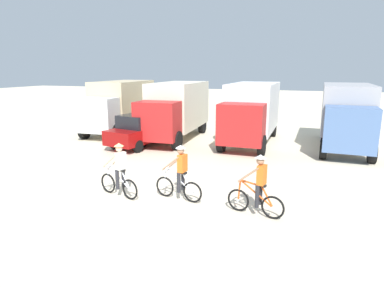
{
  "coord_description": "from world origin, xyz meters",
  "views": [
    {
      "loc": [
        4.78,
        -9.07,
        4.14
      ],
      "look_at": [
        0.35,
        3.63,
        1.1
      ],
      "focal_mm": 31.13,
      "sensor_mm": 36.0,
      "label": 1
    }
  ],
  "objects_px": {
    "box_truck_avon_van": "(252,110)",
    "box_truck_tan_camper": "(120,104)",
    "box_truck_cream_rv": "(176,108)",
    "cyclist_cowboy_hat": "(180,175)",
    "cyclist_near_camera": "(258,187)",
    "sedan_parked": "(141,130)",
    "box_truck_grey_hauler": "(347,113)",
    "cyclist_orange_shirt": "(119,172)"
  },
  "relations": [
    {
      "from": "box_truck_cream_rv",
      "to": "sedan_parked",
      "type": "height_order",
      "value": "box_truck_cream_rv"
    },
    {
      "from": "box_truck_tan_camper",
      "to": "cyclist_cowboy_hat",
      "type": "bearing_deg",
      "value": -50.62
    },
    {
      "from": "box_truck_grey_hauler",
      "to": "cyclist_near_camera",
      "type": "xyz_separation_m",
      "value": [
        -3.12,
        -9.97,
        -1.03
      ]
    },
    {
      "from": "sedan_parked",
      "to": "cyclist_near_camera",
      "type": "relative_size",
      "value": 2.45
    },
    {
      "from": "box_truck_tan_camper",
      "to": "sedan_parked",
      "type": "bearing_deg",
      "value": -45.46
    },
    {
      "from": "cyclist_near_camera",
      "to": "box_truck_cream_rv",
      "type": "bearing_deg",
      "value": 123.83
    },
    {
      "from": "box_truck_tan_camper",
      "to": "cyclist_near_camera",
      "type": "xyz_separation_m",
      "value": [
        10.66,
        -10.28,
        -1.03
      ]
    },
    {
      "from": "box_truck_grey_hauler",
      "to": "box_truck_tan_camper",
      "type": "bearing_deg",
      "value": 178.71
    },
    {
      "from": "cyclist_cowboy_hat",
      "to": "cyclist_near_camera",
      "type": "height_order",
      "value": "same"
    },
    {
      "from": "box_truck_cream_rv",
      "to": "box_truck_grey_hauler",
      "type": "bearing_deg",
      "value": 3.81
    },
    {
      "from": "cyclist_orange_shirt",
      "to": "box_truck_avon_van",
      "type": "bearing_deg",
      "value": 74.58
    },
    {
      "from": "box_truck_cream_rv",
      "to": "cyclist_cowboy_hat",
      "type": "height_order",
      "value": "box_truck_cream_rv"
    },
    {
      "from": "cyclist_cowboy_hat",
      "to": "cyclist_orange_shirt",
      "type": "bearing_deg",
      "value": -169.06
    },
    {
      "from": "box_truck_grey_hauler",
      "to": "box_truck_cream_rv",
      "type": "bearing_deg",
      "value": -176.19
    },
    {
      "from": "box_truck_avon_van",
      "to": "cyclist_cowboy_hat",
      "type": "bearing_deg",
      "value": -94.35
    },
    {
      "from": "box_truck_grey_hauler",
      "to": "cyclist_near_camera",
      "type": "bearing_deg",
      "value": -107.38
    },
    {
      "from": "cyclist_orange_shirt",
      "to": "cyclist_cowboy_hat",
      "type": "height_order",
      "value": "same"
    },
    {
      "from": "box_truck_avon_van",
      "to": "box_truck_grey_hauler",
      "type": "xyz_separation_m",
      "value": [
        4.93,
        0.23,
        0.0
      ]
    },
    {
      "from": "cyclist_orange_shirt",
      "to": "cyclist_near_camera",
      "type": "bearing_deg",
      "value": 0.23
    },
    {
      "from": "box_truck_avon_van",
      "to": "box_truck_tan_camper",
      "type": "bearing_deg",
      "value": 176.53
    },
    {
      "from": "box_truck_avon_van",
      "to": "box_truck_grey_hauler",
      "type": "relative_size",
      "value": 0.99
    },
    {
      "from": "box_truck_cream_rv",
      "to": "box_truck_avon_van",
      "type": "distance_m",
      "value": 4.47
    },
    {
      "from": "cyclist_orange_shirt",
      "to": "box_truck_cream_rv",
      "type": "bearing_deg",
      "value": 100.65
    },
    {
      "from": "box_truck_grey_hauler",
      "to": "cyclist_cowboy_hat",
      "type": "height_order",
      "value": "box_truck_grey_hauler"
    },
    {
      "from": "box_truck_tan_camper",
      "to": "sedan_parked",
      "type": "relative_size",
      "value": 1.54
    },
    {
      "from": "cyclist_orange_shirt",
      "to": "cyclist_near_camera",
      "type": "height_order",
      "value": "same"
    },
    {
      "from": "box_truck_cream_rv",
      "to": "box_truck_avon_van",
      "type": "xyz_separation_m",
      "value": [
        4.45,
        0.4,
        0.0
      ]
    },
    {
      "from": "box_truck_grey_hauler",
      "to": "cyclist_near_camera",
      "type": "relative_size",
      "value": 3.75
    },
    {
      "from": "cyclist_cowboy_hat",
      "to": "box_truck_avon_van",
      "type": "bearing_deg",
      "value": 85.65
    },
    {
      "from": "box_truck_tan_camper",
      "to": "sedan_parked",
      "type": "xyz_separation_m",
      "value": [
        3.34,
        -3.4,
        -0.99
      ]
    },
    {
      "from": "box_truck_grey_hauler",
      "to": "cyclist_orange_shirt",
      "type": "relative_size",
      "value": 3.75
    },
    {
      "from": "box_truck_cream_rv",
      "to": "box_truck_grey_hauler",
      "type": "xyz_separation_m",
      "value": [
        9.38,
        0.63,
        0.0
      ]
    },
    {
      "from": "box_truck_tan_camper",
      "to": "sedan_parked",
      "type": "height_order",
      "value": "box_truck_tan_camper"
    },
    {
      "from": "box_truck_cream_rv",
      "to": "sedan_parked",
      "type": "xyz_separation_m",
      "value": [
        -1.06,
        -2.46,
        -0.99
      ]
    },
    {
      "from": "box_truck_avon_van",
      "to": "cyclist_cowboy_hat",
      "type": "distance_m",
      "value": 9.46
    },
    {
      "from": "box_truck_cream_rv",
      "to": "box_truck_tan_camper",
      "type": "bearing_deg",
      "value": 167.99
    },
    {
      "from": "cyclist_cowboy_hat",
      "to": "cyclist_near_camera",
      "type": "relative_size",
      "value": 1.0
    },
    {
      "from": "cyclist_cowboy_hat",
      "to": "box_truck_grey_hauler",
      "type": "bearing_deg",
      "value": 59.57
    },
    {
      "from": "sedan_parked",
      "to": "box_truck_grey_hauler",
      "type": "bearing_deg",
      "value": 16.46
    },
    {
      "from": "box_truck_tan_camper",
      "to": "box_truck_cream_rv",
      "type": "xyz_separation_m",
      "value": [
        4.4,
        -0.94,
        0.0
      ]
    },
    {
      "from": "box_truck_grey_hauler",
      "to": "sedan_parked",
      "type": "xyz_separation_m",
      "value": [
        -10.44,
        -3.09,
        -0.99
      ]
    },
    {
      "from": "cyclist_near_camera",
      "to": "cyclist_cowboy_hat",
      "type": "bearing_deg",
      "value": 171.78
    }
  ]
}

